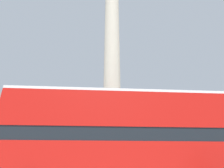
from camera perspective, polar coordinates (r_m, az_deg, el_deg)
monument_column at (r=15.50m, az=0.00°, el=0.16°), size 5.01×5.01×23.76m
bus_c at (r=8.43m, az=6.50°, el=-17.15°), size 11.16×3.03×4.34m
equestrian_statue at (r=20.31m, az=26.05°, el=-21.18°), size 4.65×4.30×5.96m
street_lamp at (r=11.11m, az=-11.86°, el=-14.66°), size 0.45×0.45×5.31m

